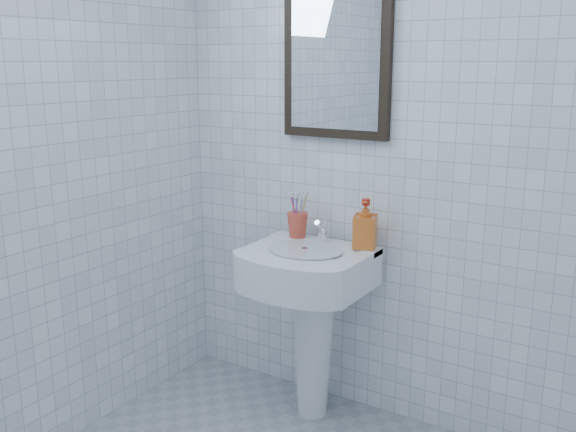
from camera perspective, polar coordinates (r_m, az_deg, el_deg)
The scene contains 6 objects.
wall_back at distance 2.69m, azimuth 10.47°, elevation 6.69°, with size 2.20×0.02×2.50m, color white.
washbasin at distance 2.82m, azimuth 2.02°, elevation -7.81°, with size 0.52×0.38×0.80m.
faucet at distance 2.80m, azimuth 3.06°, elevation -1.50°, with size 0.04×0.10×0.11m.
toothbrush_cup at distance 2.87m, azimuth 0.85°, elevation -0.80°, with size 0.09×0.09×0.11m, color #D44731, non-canonical shape.
soap_dispenser at distance 2.72m, azimuth 6.88°, elevation -0.70°, with size 0.09×0.10×0.21m, color #DD4D15.
wall_mirror at distance 2.79m, azimuth 4.29°, elevation 13.28°, with size 0.50×0.04×0.62m.
Camera 1 is at (1.00, -1.28, 1.56)m, focal length 40.00 mm.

